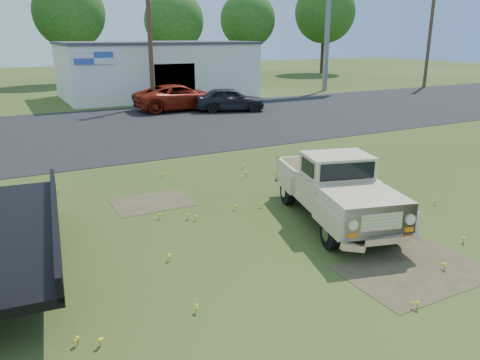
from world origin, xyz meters
name	(u,v)px	position (x,y,z in m)	size (l,w,h in m)	color
ground	(276,233)	(0.00, 0.00, 0.00)	(140.00, 140.00, 0.00)	#314315
asphalt_lot	(121,129)	(0.00, 15.00, 0.00)	(90.00, 14.00, 0.02)	black
dirt_patch_a	(416,271)	(1.50, -3.00, 0.00)	(3.00, 2.00, 0.01)	#473D26
dirt_patch_b	(153,203)	(-2.00, 3.50, 0.00)	(2.20, 1.60, 0.01)	#473D26
commercial_building	(157,69)	(6.00, 26.99, 2.10)	(14.20, 8.20, 4.15)	white
utility_pole_mid	(150,35)	(4.00, 22.00, 4.60)	(1.60, 0.30, 9.00)	#412A1E
utility_pole_east	(430,35)	(30.00, 22.00, 4.60)	(1.60, 0.30, 9.00)	#412A1E
treeline_d	(69,13)	(2.00, 40.50, 6.62)	(6.72, 6.72, 10.00)	#342217
treeline_e	(174,21)	(12.00, 39.00, 5.98)	(6.08, 6.08, 9.04)	#342217
treeline_f	(248,20)	(22.00, 41.50, 6.30)	(6.40, 6.40, 9.52)	#342217
treeline_g	(325,13)	(32.00, 40.00, 7.25)	(7.36, 7.36, 10.95)	#342217
vintage_pickup_truck	(336,188)	(1.74, -0.05, 0.90)	(1.92, 4.93, 1.79)	tan
red_pickup	(180,97)	(4.97, 19.54, 0.80)	(2.67, 5.78, 1.61)	maroon
dark_sedan	(230,99)	(7.59, 17.56, 0.74)	(1.75, 4.34, 1.48)	black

